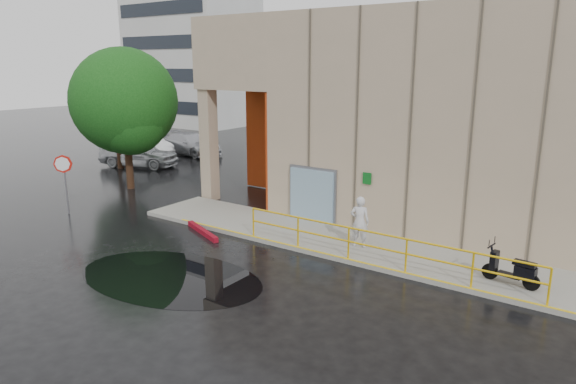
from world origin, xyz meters
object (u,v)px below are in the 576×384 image
(car_b, at_px, (149,144))
(tree_near, at_px, (126,105))
(red_curb, at_px, (203,231))
(person, at_px, (360,222))
(car_a, at_px, (139,153))
(scooter, at_px, (513,261))
(car_c, at_px, (191,144))
(tree_far, at_px, (116,106))
(stop_sign, at_px, (64,171))

(car_b, height_order, tree_near, tree_near)
(red_curb, xyz_separation_m, car_b, (-14.84, 10.22, 0.60))
(person, distance_m, car_a, 18.38)
(car_a, bearing_deg, scooter, -122.24)
(scooter, distance_m, car_a, 23.13)
(car_c, relative_size, tree_near, 0.73)
(car_c, xyz_separation_m, tree_far, (0.15, -5.95, 2.99))
(car_b, height_order, car_c, car_c)
(scooter, bearing_deg, car_b, 168.84)
(red_curb, height_order, car_b, car_b)
(person, height_order, car_c, person)
(car_a, relative_size, car_c, 0.95)
(scooter, height_order, tree_near, tree_near)
(scooter, bearing_deg, tree_near, -177.12)
(red_curb, height_order, car_a, car_a)
(tree_near, height_order, tree_far, tree_near)
(red_curb, xyz_separation_m, tree_near, (-7.77, 3.04, 4.05))
(tree_far, bearing_deg, car_a, 71.30)
(tree_near, bearing_deg, tree_far, 148.01)
(scooter, relative_size, car_a, 0.34)
(tree_far, bearing_deg, scooter, -11.35)
(person, bearing_deg, scooter, 157.44)
(car_c, bearing_deg, tree_far, -171.53)
(car_c, bearing_deg, car_a, -166.88)
(scooter, relative_size, stop_sign, 0.64)
(tree_near, bearing_deg, car_b, 134.58)
(car_a, bearing_deg, person, -124.95)
(scooter, height_order, tree_far, tree_far)
(car_a, distance_m, tree_near, 6.70)
(person, xyz_separation_m, car_b, (-20.40, 8.54, -0.32))
(person, relative_size, tree_far, 0.31)
(car_a, relative_size, tree_far, 0.84)
(person, xyz_separation_m, scooter, (4.84, -0.33, -0.17))
(scooter, xyz_separation_m, car_c, (-22.95, 10.53, -0.11))
(car_a, relative_size, car_b, 1.13)
(person, height_order, red_curb, person)
(stop_sign, relative_size, car_b, 0.59)
(red_curb, height_order, tree_far, tree_far)
(red_curb, bearing_deg, car_b, 145.46)
(tree_near, bearing_deg, stop_sign, -72.77)
(person, relative_size, car_b, 0.41)
(red_curb, xyz_separation_m, car_c, (-12.55, 11.88, 0.64))
(person, bearing_deg, car_c, -48.12)
(tree_far, bearing_deg, car_b, 119.72)
(stop_sign, xyz_separation_m, car_b, (-8.42, 11.54, -1.13))
(stop_sign, distance_m, car_b, 14.33)
(car_b, bearing_deg, red_curb, -114.33)
(car_b, relative_size, car_c, 0.83)
(car_a, relative_size, tree_near, 0.69)
(tree_far, bearing_deg, red_curb, -25.56)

